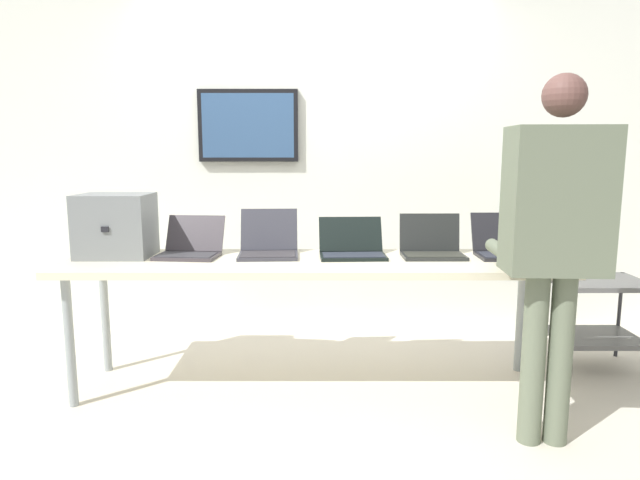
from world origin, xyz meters
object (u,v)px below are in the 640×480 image
at_px(laptop_station_0, 191,247).
at_px(laptop_station_4, 506,247).
at_px(laptop_station_2, 353,248).
at_px(person, 555,227).
at_px(equipment_box, 116,225).
at_px(storage_cart, 597,310).
at_px(laptop_station_3, 432,247).
at_px(laptop_station_1, 269,245).
at_px(workbench, 313,269).

xyz_separation_m(laptop_station_0, laptop_station_4, (1.86, 0.00, 0.00)).
height_order(laptop_station_2, person, person).
xyz_separation_m(equipment_box, storage_cart, (2.95, 0.19, -0.57)).
distance_m(laptop_station_0, person, 1.99).
distance_m(laptop_station_2, laptop_station_3, 0.47).
relative_size(laptop_station_0, laptop_station_1, 1.02).
bearing_deg(laptop_station_2, laptop_station_1, 176.48).
distance_m(laptop_station_1, person, 1.58).
distance_m(workbench, equipment_box, 1.18).
bearing_deg(laptop_station_2, laptop_station_3, 0.16).
bearing_deg(laptop_station_1, storage_cart, 4.40).
bearing_deg(workbench, laptop_station_4, 5.65).
bearing_deg(storage_cart, laptop_station_1, -175.60).
height_order(workbench, laptop_station_1, laptop_station_1).
xyz_separation_m(laptop_station_2, laptop_station_4, (0.91, 0.01, 0.00)).
bearing_deg(workbench, laptop_station_3, 8.66).
relative_size(laptop_station_3, storage_cart, 0.62).
xyz_separation_m(equipment_box, person, (2.26, -0.73, 0.09)).
relative_size(workbench, person, 1.64).
height_order(laptop_station_3, person, person).
distance_m(person, storage_cart, 1.32).
height_order(laptop_station_0, laptop_station_4, laptop_station_4).
bearing_deg(workbench, equipment_box, 174.83).
height_order(equipment_box, storage_cart, equipment_box).
distance_m(laptop_station_1, storage_cart, 2.12).
height_order(laptop_station_0, person, person).
height_order(equipment_box, person, person).
bearing_deg(storage_cart, person, -127.01).
height_order(workbench, person, person).
bearing_deg(laptop_station_0, laptop_station_1, 3.40).
distance_m(workbench, laptop_station_1, 0.32).
bearing_deg(laptop_station_3, laptop_station_1, 178.27).
bearing_deg(laptop_station_3, equipment_box, -179.90).
bearing_deg(laptop_station_4, equipment_box, -179.78).
bearing_deg(storage_cart, equipment_box, -176.30).
distance_m(laptop_station_3, laptop_station_4, 0.44).
bearing_deg(laptop_station_4, laptop_station_0, -179.88).
distance_m(workbench, laptop_station_0, 0.74).
bearing_deg(laptop_station_3, laptop_station_2, -179.84).
bearing_deg(person, laptop_station_3, 119.11).
bearing_deg(storage_cart, laptop_station_2, -173.12).
bearing_deg(equipment_box, workbench, -5.17).
relative_size(equipment_box, storage_cart, 0.70).
height_order(equipment_box, laptop_station_0, equipment_box).
bearing_deg(laptop_station_0, laptop_station_4, 0.12).
relative_size(workbench, equipment_box, 6.88).
height_order(person, storage_cart, person).
bearing_deg(equipment_box, laptop_station_0, 0.69).
distance_m(laptop_station_2, laptop_station_4, 0.91).
height_order(laptop_station_1, laptop_station_3, laptop_station_1).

